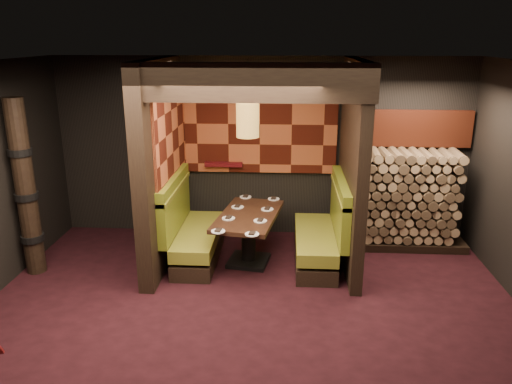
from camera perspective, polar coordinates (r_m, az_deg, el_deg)
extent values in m
cube|color=black|center=(5.93, -0.80, -14.62)|extent=(6.50, 5.50, 0.02)
cube|color=black|center=(5.03, -0.94, 14.29)|extent=(6.50, 5.50, 0.02)
cube|color=black|center=(7.96, 0.65, 5.04)|extent=(6.50, 0.02, 2.85)
cube|color=black|center=(2.85, -5.34, -19.53)|extent=(6.50, 0.02, 2.85)
cube|color=black|center=(7.09, -10.79, 3.17)|extent=(0.20, 2.20, 2.85)
cube|color=black|center=(6.98, 10.93, 2.94)|extent=(0.15, 2.10, 2.85)
cube|color=black|center=(5.74, -0.63, 12.39)|extent=(2.85, 0.18, 0.44)
cube|color=#AD502C|center=(7.84, 0.46, 7.78)|extent=(2.40, 0.06, 1.55)
cube|color=#AD502C|center=(7.14, -9.71, 6.82)|extent=(0.04, 1.85, 1.45)
cube|color=#4E0C11|center=(7.97, -3.72, 3.20)|extent=(0.60, 0.12, 0.07)
cube|color=black|center=(7.42, -6.48, -6.75)|extent=(0.55, 1.60, 0.22)
cube|color=olive|center=(7.32, -6.55, -4.96)|extent=(0.55, 1.60, 0.18)
cube|color=olive|center=(7.25, -9.27, -2.01)|extent=(0.12, 1.60, 0.78)
cube|color=olive|center=(7.14, -9.40, 0.63)|extent=(0.15, 1.60, 0.06)
cube|color=black|center=(7.33, 6.67, -7.08)|extent=(0.55, 1.60, 0.22)
cube|color=olive|center=(7.23, 6.74, -5.27)|extent=(0.55, 1.60, 0.18)
cube|color=olive|center=(7.11, 9.55, -2.40)|extent=(0.12, 1.60, 0.78)
cube|color=olive|center=(7.00, 9.69, 0.29)|extent=(0.15, 1.60, 0.06)
cube|color=black|center=(7.27, -0.84, -7.85)|extent=(0.63, 0.63, 0.06)
cylinder|color=black|center=(7.14, -0.86, -5.57)|extent=(0.20, 0.20, 0.69)
cube|color=#321F13|center=(7.00, -0.87, -2.76)|extent=(0.98, 1.52, 0.06)
cylinder|color=white|center=(6.39, -4.34, -4.50)|extent=(0.18, 0.18, 0.01)
cube|color=black|center=(6.39, -4.35, -4.36)|extent=(0.09, 0.12, 0.02)
cylinder|color=white|center=(6.29, -0.46, -4.84)|extent=(0.18, 0.18, 0.01)
cube|color=black|center=(6.28, -0.46, -4.71)|extent=(0.09, 0.12, 0.02)
cylinder|color=white|center=(6.83, -3.16, -3.02)|extent=(0.18, 0.18, 0.01)
cube|color=black|center=(6.82, -3.16, -2.89)|extent=(0.09, 0.12, 0.02)
cylinder|color=white|center=(6.72, 0.48, -3.32)|extent=(0.18, 0.18, 0.01)
cube|color=black|center=(6.72, 0.49, -3.19)|extent=(0.09, 0.12, 0.02)
cylinder|color=white|center=(7.27, -2.12, -1.72)|extent=(0.18, 0.18, 0.01)
cube|color=black|center=(7.26, -2.13, -1.60)|extent=(0.09, 0.12, 0.02)
cylinder|color=white|center=(7.17, 1.31, -1.98)|extent=(0.18, 0.18, 0.01)
cube|color=black|center=(7.16, 1.31, -1.86)|extent=(0.09, 0.12, 0.02)
cylinder|color=white|center=(7.71, -1.21, -0.57)|extent=(0.18, 0.18, 0.01)
cube|color=black|center=(7.70, -1.21, -0.45)|extent=(0.09, 0.12, 0.02)
cylinder|color=white|center=(7.62, 2.03, -0.79)|extent=(0.18, 0.18, 0.01)
cube|color=black|center=(7.61, 2.04, -0.68)|extent=(0.09, 0.12, 0.02)
cylinder|color=olive|center=(6.61, -0.96, 8.22)|extent=(0.30, 0.30, 0.45)
sphere|color=#FFC672|center=(6.61, -0.96, 8.22)|extent=(0.18, 0.18, 0.18)
cylinder|color=black|center=(6.55, -0.98, 12.53)|extent=(0.02, 0.02, 0.55)
cylinder|color=black|center=(7.27, -24.85, 0.35)|extent=(0.26, 0.26, 2.40)
cylinder|color=black|center=(7.49, -24.18, -4.78)|extent=(0.31, 0.31, 0.09)
cylinder|color=black|center=(7.30, -24.76, -0.40)|extent=(0.31, 0.31, 0.09)
cylinder|color=black|center=(7.16, -25.36, 4.18)|extent=(0.31, 0.31, 0.09)
cube|color=black|center=(8.20, 16.70, -5.37)|extent=(1.73, 0.70, 0.12)
cube|color=brown|center=(7.95, 17.17, -0.38)|extent=(1.73, 0.70, 1.38)
cube|color=maroon|center=(8.03, 17.26, 6.95)|extent=(1.83, 0.10, 0.56)
cube|color=black|center=(7.24, 11.39, 3.44)|extent=(0.08, 0.08, 2.85)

